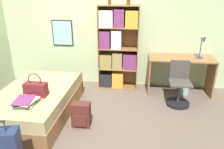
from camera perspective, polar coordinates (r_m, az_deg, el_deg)
The scene contains 12 objects.
ground_plane at distance 3.91m, azimuth -9.81°, elevation -10.86°, with size 14.00×14.00×0.00m, color #66564C.
wall_back at distance 4.91m, azimuth -5.43°, elevation 12.33°, with size 10.00×0.09×2.60m.
bed at distance 4.04m, azimuth -18.91°, elevation -6.79°, with size 1.14×1.86×0.48m.
handbag at distance 3.65m, azimuth -19.30°, elevation -3.59°, with size 0.35×0.17×0.38m.
book_stack_on_bed at distance 3.45m, azimuth -21.80°, elevation -6.68°, with size 0.35×0.37×0.09m.
bookcase at distance 4.68m, azimuth 1.16°, elevation 6.97°, with size 0.84×0.34×1.77m.
bottle_green at distance 4.58m, azimuth -0.65°, elevation 18.81°, with size 0.07×0.07×0.22m.
desk at distance 4.73m, azimuth 17.38°, elevation 1.61°, with size 1.30×0.58×0.77m.
desk_lamp at distance 4.69m, azimuth 22.72°, elevation 7.77°, with size 0.19×0.14×0.47m.
desk_chair at distance 4.33m, azimuth 17.00°, elevation -4.08°, with size 0.43×0.43×0.83m.
backpack at distance 3.56m, azimuth -8.07°, elevation -10.41°, with size 0.29×0.20×0.41m.
waste_bin at distance 4.85m, azimuth 18.30°, elevation -3.25°, with size 0.21×0.21×0.27m.
Camera 1 is at (1.06, -3.14, 2.07)m, focal length 35.00 mm.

